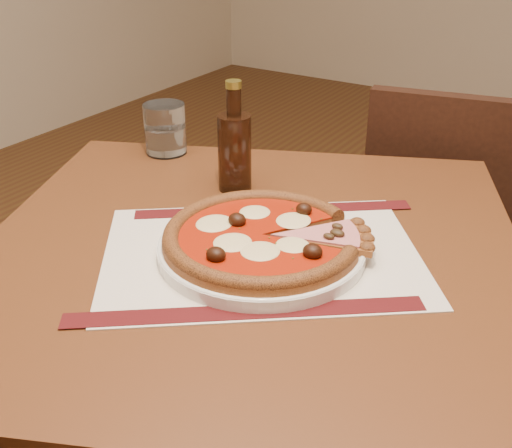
# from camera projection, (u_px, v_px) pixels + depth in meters

# --- Properties ---
(table) EXTENTS (1.05, 1.05, 0.75)m
(table) POSITION_uv_depth(u_px,v_px,m) (249.00, 304.00, 0.99)
(table) COLOR #622F17
(table) RESTS_ON ground
(chair_far) EXTENTS (0.48, 0.48, 0.86)m
(chair_far) POSITION_uv_depth(u_px,v_px,m) (453.00, 238.00, 1.51)
(chair_far) COLOR black
(chair_far) RESTS_ON ground
(placemat) EXTENTS (0.56, 0.53, 0.00)m
(placemat) POSITION_uv_depth(u_px,v_px,m) (262.00, 254.00, 0.93)
(placemat) COLOR beige
(placemat) RESTS_ON table
(plate) EXTENTS (0.30, 0.30, 0.02)m
(plate) POSITION_uv_depth(u_px,v_px,m) (262.00, 248.00, 0.92)
(plate) COLOR white
(plate) RESTS_ON placemat
(pizza) EXTENTS (0.28, 0.28, 0.04)m
(pizza) POSITION_uv_depth(u_px,v_px,m) (262.00, 236.00, 0.91)
(pizza) COLOR #954F24
(pizza) RESTS_ON plate
(ham_slice) EXTENTS (0.14, 0.12, 0.02)m
(ham_slice) POSITION_uv_depth(u_px,v_px,m) (333.00, 234.00, 0.93)
(ham_slice) COLOR #954F24
(ham_slice) RESTS_ON plate
(water_glass) EXTENTS (0.10, 0.10, 0.10)m
(water_glass) POSITION_uv_depth(u_px,v_px,m) (165.00, 129.00, 1.26)
(water_glass) COLOR white
(water_glass) RESTS_ON table
(bottle) EXTENTS (0.06, 0.06, 0.19)m
(bottle) POSITION_uv_depth(u_px,v_px,m) (235.00, 148.00, 1.10)
(bottle) COLOR black
(bottle) RESTS_ON table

